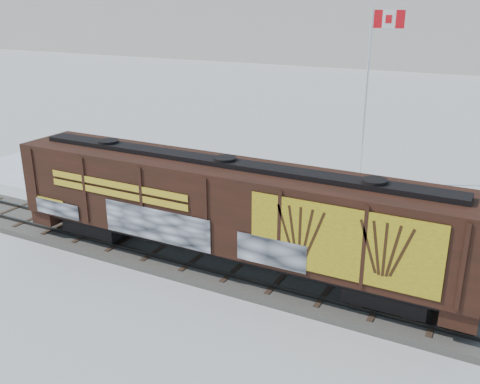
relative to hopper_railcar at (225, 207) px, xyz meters
The scene contains 8 objects.
ground 4.59m from the hopper_railcar, behind, with size 500.00×500.00×0.00m, color white.
rail_track 4.49m from the hopper_railcar, behind, with size 50.00×3.40×0.43m.
parking_strip 8.79m from the hopper_railcar, 114.96° to the left, with size 40.00×8.00×0.03m, color white.
hopper_railcar is the anchor object (origin of this frame).
flagpole 14.49m from the hopper_railcar, 82.86° to the left, with size 2.30×0.90×10.68m.
car_silver 7.58m from the hopper_railcar, 130.72° to the left, with size 1.95×4.86×1.65m, color #A0A3A7.
car_white 7.08m from the hopper_railcar, 115.15° to the left, with size 1.51×4.32×1.42m, color silver.
car_dark 7.00m from the hopper_railcar, 104.66° to the left, with size 1.87×4.61×1.34m, color black.
Camera 1 is at (13.55, -17.71, 10.87)m, focal length 40.00 mm.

